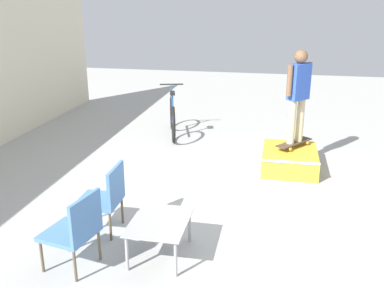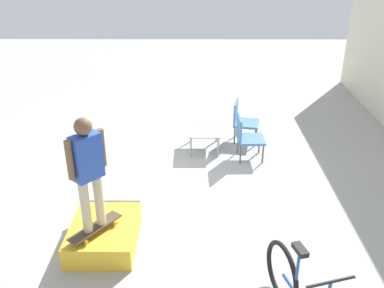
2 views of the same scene
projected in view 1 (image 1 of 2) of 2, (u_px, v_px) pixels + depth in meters
ground_plane at (241, 207)px, 6.15m from camera, size 24.00×24.00×0.00m
skate_ramp_box at (289, 159)px, 7.53m from camera, size 1.21×0.93×0.36m
skateboard_on_ramp at (294, 143)px, 7.62m from camera, size 0.79×0.66×0.07m
person_skater at (298, 90)px, 7.31m from camera, size 0.44×0.41×1.62m
coffee_table at (160, 225)px, 4.89m from camera, size 0.83×0.65×0.45m
patio_chair_left at (76, 228)px, 4.62m from camera, size 0.61×0.61×0.89m
patio_chair_right at (105, 196)px, 5.39m from camera, size 0.53×0.53×0.89m
bicycle at (173, 117)px, 9.31m from camera, size 1.72×0.64×1.07m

